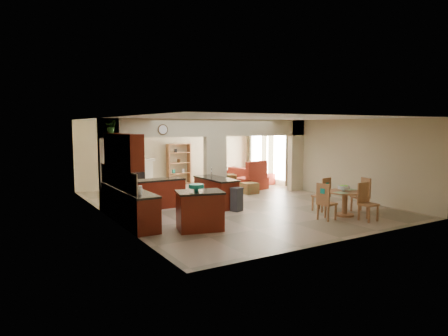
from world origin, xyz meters
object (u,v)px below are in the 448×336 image
armchair (224,182)px  kitchen_island (200,210)px  dining_table (345,199)px  sofa (249,175)px

armchair → kitchen_island: bearing=48.9°
dining_table → sofa: 7.10m
dining_table → kitchen_island: bearing=170.0°
dining_table → sofa: size_ratio=0.44×
dining_table → armchair: (-0.64, 5.64, -0.14)m
kitchen_island → armchair: size_ratio=1.72×
kitchen_island → armchair: (3.63, 4.89, -0.15)m
kitchen_island → armchair: kitchen_island is taller
kitchen_island → sofa: kitchen_island is taller
sofa → armchair: bearing=111.0°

